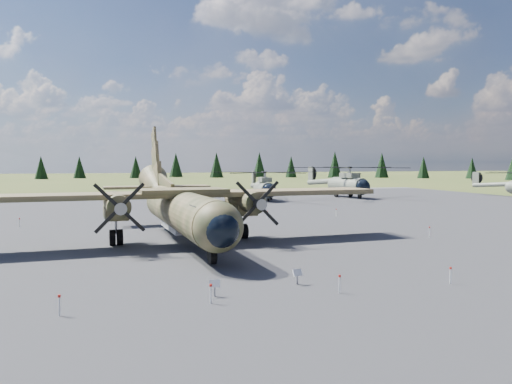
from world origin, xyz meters
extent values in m
plane|color=brown|center=(0.00, 0.00, 0.00)|extent=(500.00, 500.00, 0.00)
cube|color=slate|center=(0.00, 10.00, 0.00)|extent=(120.00, 120.00, 0.04)
cylinder|color=#353C20|center=(-2.83, 2.30, 2.42)|extent=(3.96, 19.09, 2.95)
sphere|color=#353C20|center=(-2.32, -7.16, 2.42)|extent=(3.04, 3.04, 2.89)
sphere|color=black|center=(-2.29, -7.74, 2.37)|extent=(2.23, 2.23, 2.12)
cube|color=black|center=(-2.41, -5.48, 3.21)|extent=(2.19, 1.80, 0.58)
cone|color=#353C20|center=(-3.49, 14.71, 3.53)|extent=(3.27, 7.38, 4.44)
cube|color=#A4A6A9|center=(-2.89, 3.35, 1.21)|extent=(2.34, 6.42, 0.53)
cube|color=#353E20|center=(-2.86, 2.83, 3.63)|extent=(30.69, 5.21, 0.37)
cube|color=#353C20|center=(-2.86, 2.83, 3.86)|extent=(6.51, 4.12, 0.37)
cylinder|color=#353C20|center=(-7.57, 2.26, 3.05)|extent=(1.87, 5.55, 1.58)
cube|color=#353C20|center=(-7.62, 3.10, 2.37)|extent=(1.77, 3.66, 0.84)
cone|color=gray|center=(-7.39, -1.16, 3.05)|extent=(0.85, 0.99, 0.80)
cylinder|color=black|center=(-7.62, 3.10, 0.58)|extent=(0.99, 1.21, 1.16)
cylinder|color=#353C20|center=(1.89, 2.77, 3.05)|extent=(1.87, 5.55, 1.58)
cube|color=#353C20|center=(1.85, 3.61, 2.37)|extent=(1.77, 3.66, 0.84)
cone|color=gray|center=(2.08, -0.65, 3.05)|extent=(0.85, 0.99, 0.80)
cylinder|color=black|center=(1.85, 3.61, 0.58)|extent=(0.99, 1.21, 1.16)
cube|color=#353C20|center=(-3.28, 10.72, 4.16)|extent=(0.72, 7.96, 1.77)
cube|color=#353E20|center=(-3.52, 15.24, 3.58)|extent=(10.22, 2.85, 0.23)
cylinder|color=gray|center=(-2.39, -5.90, 1.34)|extent=(0.16, 0.16, 0.95)
cylinder|color=black|center=(-2.39, -5.90, 0.58)|extent=(0.42, 1.00, 0.98)
cylinder|color=gray|center=(15.31, 40.16, 1.76)|extent=(3.12, 7.07, 2.38)
sphere|color=black|center=(14.94, 36.76, 1.71)|extent=(2.41, 2.41, 2.19)
sphere|color=gray|center=(15.69, 43.57, 1.76)|extent=(2.41, 2.41, 2.19)
cube|color=gray|center=(15.27, 39.79, 3.28)|extent=(1.94, 3.20, 0.71)
cylinder|color=gray|center=(15.27, 39.79, 3.99)|extent=(0.38, 0.38, 0.95)
cylinder|color=gray|center=(16.08, 47.11, 2.09)|extent=(1.69, 8.16, 1.36)
cube|color=gray|center=(16.47, 50.66, 3.28)|extent=(0.35, 1.35, 2.28)
cylinder|color=black|center=(16.81, 50.62, 3.28)|extent=(0.33, 2.46, 2.47)
cylinder|color=black|center=(15.00, 37.33, 0.38)|extent=(0.34, 0.67, 0.65)
cylinder|color=black|center=(14.16, 41.44, 0.38)|extent=(0.37, 0.79, 0.76)
cylinder|color=gray|center=(14.16, 41.44, 0.88)|extent=(0.15, 0.15, 1.38)
cylinder|color=black|center=(16.72, 41.16, 0.38)|extent=(0.37, 0.79, 0.76)
cylinder|color=gray|center=(16.72, 41.16, 0.88)|extent=(0.15, 0.15, 1.38)
cylinder|color=gray|center=(30.78, 42.20, 2.03)|extent=(3.85, 8.21, 2.74)
sphere|color=black|center=(31.35, 38.29, 1.98)|extent=(2.86, 2.86, 2.52)
sphere|color=gray|center=(30.21, 46.11, 2.03)|extent=(2.86, 2.86, 2.52)
cube|color=gray|center=(30.84, 41.76, 3.79)|extent=(2.35, 3.74, 0.82)
cylinder|color=gray|center=(30.84, 41.76, 4.61)|extent=(0.45, 0.45, 1.10)
cylinder|color=gray|center=(29.61, 50.18, 2.41)|extent=(2.26, 9.41, 1.57)
cube|color=gray|center=(29.02, 54.25, 3.79)|extent=(0.46, 1.56, 2.63)
cylinder|color=black|center=(29.40, 54.31, 3.79)|extent=(0.48, 2.83, 2.85)
cylinder|color=black|center=(31.25, 38.94, 0.44)|extent=(0.41, 0.78, 0.75)
cylinder|color=black|center=(29.12, 43.29, 0.44)|extent=(0.45, 0.92, 0.88)
cylinder|color=gray|center=(29.12, 43.29, 1.02)|extent=(0.17, 0.17, 1.59)
cylinder|color=black|center=(32.05, 43.71, 0.44)|extent=(0.45, 0.92, 0.88)
cylinder|color=gray|center=(32.05, 43.71, 1.02)|extent=(0.17, 0.17, 1.59)
sphere|color=gray|center=(58.72, 35.82, 1.67)|extent=(2.59, 2.59, 2.08)
cylinder|color=gray|center=(57.75, 39.07, 1.99)|extent=(2.94, 7.61, 1.29)
cube|color=gray|center=(56.78, 42.31, 3.12)|extent=(0.55, 1.27, 2.17)
cylinder|color=black|center=(57.08, 42.40, 3.12)|extent=(0.73, 2.27, 2.35)
cube|color=gray|center=(-3.61, -12.44, 0.31)|extent=(0.10, 0.10, 0.62)
cube|color=white|center=(-3.61, -12.50, 0.60)|extent=(0.53, 0.30, 0.35)
cube|color=gray|center=(0.72, -11.41, 0.31)|extent=(0.11, 0.11, 0.61)
cube|color=white|center=(0.72, -11.47, 0.60)|extent=(0.53, 0.34, 0.35)
cylinder|color=white|center=(-10.00, -13.50, 0.40)|extent=(0.07, 0.07, 0.80)
cylinder|color=#B21C12|center=(-10.00, -13.50, 0.80)|extent=(0.12, 0.12, 0.10)
cylinder|color=white|center=(-4.00, -13.50, 0.40)|extent=(0.07, 0.07, 0.80)
cylinder|color=#B21C12|center=(-4.00, -13.50, 0.80)|extent=(0.12, 0.12, 0.10)
cylinder|color=white|center=(2.00, -13.50, 0.40)|extent=(0.07, 0.07, 0.80)
cylinder|color=#B21C12|center=(2.00, -13.50, 0.80)|extent=(0.12, 0.12, 0.10)
cylinder|color=white|center=(8.00, -13.50, 0.40)|extent=(0.07, 0.07, 0.80)
cylinder|color=#B21C12|center=(8.00, -13.50, 0.80)|extent=(0.12, 0.12, 0.10)
cylinder|color=white|center=(-16.00, 16.00, 0.40)|extent=(0.07, 0.07, 0.80)
cylinder|color=#B21C12|center=(-16.00, 16.00, 0.80)|extent=(0.12, 0.12, 0.10)
cylinder|color=white|center=(-8.00, 16.00, 0.40)|extent=(0.07, 0.07, 0.80)
cylinder|color=#B21C12|center=(-8.00, 16.00, 0.80)|extent=(0.12, 0.12, 0.10)
cylinder|color=white|center=(0.00, 16.00, 0.40)|extent=(0.07, 0.07, 0.80)
cylinder|color=#B21C12|center=(0.00, 16.00, 0.80)|extent=(0.12, 0.12, 0.10)
cylinder|color=white|center=(8.00, 16.00, 0.40)|extent=(0.07, 0.07, 0.80)
cylinder|color=#B21C12|center=(8.00, 16.00, 0.80)|extent=(0.12, 0.12, 0.10)
cylinder|color=white|center=(16.00, 16.00, 0.40)|extent=(0.07, 0.07, 0.80)
cylinder|color=#B21C12|center=(16.00, 16.00, 0.80)|extent=(0.12, 0.12, 0.10)
cylinder|color=white|center=(16.50, 0.00, 0.40)|extent=(0.07, 0.07, 0.80)
cylinder|color=#B21C12|center=(16.50, 0.00, 0.80)|extent=(0.12, 0.12, 0.10)
cone|color=black|center=(120.34, 119.27, 3.89)|extent=(4.36, 4.36, 7.78)
cone|color=black|center=(104.75, 126.56, 4.08)|extent=(4.57, 4.57, 8.16)
cone|color=black|center=(93.63, 137.40, 4.90)|extent=(5.49, 5.49, 9.81)
cone|color=black|center=(76.76, 143.83, 5.13)|extent=(5.75, 5.75, 10.27)
cone|color=black|center=(61.36, 151.18, 4.25)|extent=(4.76, 4.76, 8.50)
cone|color=black|center=(51.21, 160.99, 5.05)|extent=(5.66, 5.66, 10.11)
cone|color=black|center=(32.59, 157.36, 4.93)|extent=(5.52, 5.52, 9.85)
cone|color=black|center=(18.28, 168.79, 4.90)|extent=(5.48, 5.48, 9.79)
cone|color=black|center=(1.93, 159.20, 4.17)|extent=(4.67, 4.67, 8.35)
cone|color=black|center=(-18.32, 162.84, 4.13)|extent=(4.63, 4.63, 8.26)
cone|color=black|center=(-30.88, 157.20, 4.11)|extent=(4.61, 4.61, 8.23)
camera|label=1|loc=(-8.09, -34.01, 6.01)|focal=35.00mm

